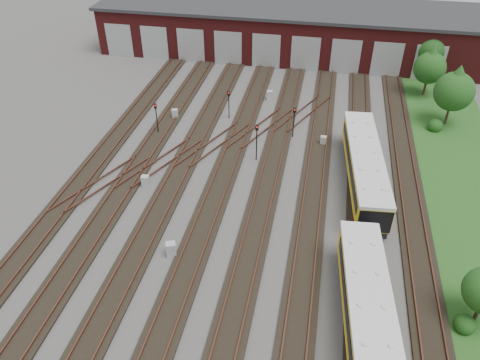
# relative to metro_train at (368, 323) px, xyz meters

# --- Properties ---
(ground) EXTENTS (120.00, 120.00, 0.00)m
(ground) POSITION_rel_metro_train_xyz_m (-10.00, 5.61, -1.84)
(ground) COLOR #464341
(ground) RESTS_ON ground
(track_network) EXTENTS (30.40, 70.00, 0.33)m
(track_network) POSITION_rel_metro_train_xyz_m (-10.17, 6.20, -1.74)
(track_network) COLOR black
(track_network) RESTS_ON ground
(maintenance_shed) EXTENTS (51.00, 12.50, 6.35)m
(maintenance_shed) POSITION_rel_metro_train_xyz_m (-10.01, 45.58, 1.36)
(maintenance_shed) COLOR #561516
(maintenance_shed) RESTS_ON ground
(grass_verge) EXTENTS (8.00, 55.00, 0.05)m
(grass_verge) POSITION_rel_metro_train_xyz_m (9.00, 15.61, -1.82)
(grass_verge) COLOR #1F4B19
(grass_verge) RESTS_ON ground
(metro_train) EXTENTS (3.85, 46.46, 2.95)m
(metro_train) POSITION_rel_metro_train_xyz_m (0.00, 0.00, 0.00)
(metro_train) COLOR black
(metro_train) RESTS_ON ground
(signal_mast_0) EXTENTS (0.30, 0.28, 3.33)m
(signal_mast_0) POSITION_rel_metro_train_xyz_m (-20.17, 20.88, 0.29)
(signal_mast_0) COLOR black
(signal_mast_0) RESTS_ON ground
(signal_mast_1) EXTENTS (0.28, 0.26, 3.14)m
(signal_mast_1) POSITION_rel_metro_train_xyz_m (-13.78, 25.36, 0.17)
(signal_mast_1) COLOR black
(signal_mast_1) RESTS_ON ground
(signal_mast_2) EXTENTS (0.28, 0.27, 3.25)m
(signal_mast_2) POSITION_rel_metro_train_xyz_m (-6.68, 22.82, 0.24)
(signal_mast_2) COLOR black
(signal_mast_2) RESTS_ON ground
(signal_mast_3) EXTENTS (0.29, 0.27, 3.74)m
(signal_mast_3) POSITION_rel_metro_train_xyz_m (-9.58, 17.99, 0.53)
(signal_mast_3) COLOR black
(signal_mast_3) RESTS_ON ground
(relay_cabinet_0) EXTENTS (0.67, 0.57, 1.06)m
(relay_cabinet_0) POSITION_rel_metro_train_xyz_m (-18.23, 12.13, -1.31)
(relay_cabinet_0) COLOR #ADAFB3
(relay_cabinet_0) RESTS_ON ground
(relay_cabinet_1) EXTENTS (0.72, 0.64, 1.03)m
(relay_cabinet_1) POSITION_rel_metro_train_xyz_m (-19.44, 24.23, -1.33)
(relay_cabinet_1) COLOR #ADAFB3
(relay_cabinet_1) RESTS_ON ground
(relay_cabinet_2) EXTENTS (0.85, 0.79, 1.15)m
(relay_cabinet_2) POSITION_rel_metro_train_xyz_m (-13.50, 4.67, -1.27)
(relay_cabinet_2) COLOR #ADAFB3
(relay_cabinet_2) RESTS_ON ground
(relay_cabinet_3) EXTENTS (0.72, 0.64, 1.06)m
(relay_cabinet_3) POSITION_rel_metro_train_xyz_m (-10.17, 30.56, -1.31)
(relay_cabinet_3) COLOR #ADAFB3
(relay_cabinet_3) RESTS_ON ground
(relay_cabinet_4) EXTENTS (0.58, 0.49, 0.93)m
(relay_cabinet_4) POSITION_rel_metro_train_xyz_m (-3.62, 21.91, -1.38)
(relay_cabinet_4) COLOR #ADAFB3
(relay_cabinet_4) RESTS_ON ground
(tree_0) EXTENTS (3.74, 3.74, 6.20)m
(tree_0) POSITION_rel_metro_train_xyz_m (7.94, 40.61, 2.14)
(tree_0) COLOR #372218
(tree_0) RESTS_ON ground
(tree_1) EXTENTS (3.56, 3.56, 5.90)m
(tree_1) POSITION_rel_metro_train_xyz_m (7.27, 35.16, 1.95)
(tree_1) COLOR #372218
(tree_1) RESTS_ON ground
(tree_2) EXTENTS (3.96, 3.96, 6.56)m
(tree_2) POSITION_rel_metro_train_xyz_m (8.73, 28.52, 2.37)
(tree_2) COLOR #372218
(tree_2) RESTS_ON ground
(bush_0) EXTENTS (1.29, 1.29, 1.29)m
(bush_0) POSITION_rel_metro_train_xyz_m (6.00, 2.12, -1.20)
(bush_0) COLOR #1B4112
(bush_0) RESTS_ON ground
(bush_1) EXTENTS (1.48, 1.48, 1.48)m
(bush_1) POSITION_rel_metro_train_xyz_m (7.47, 27.00, -1.10)
(bush_1) COLOR #1B4112
(bush_1) RESTS_ON ground
(bush_2) EXTENTS (1.40, 1.40, 1.40)m
(bush_2) POSITION_rel_metro_train_xyz_m (10.79, 35.37, -1.14)
(bush_2) COLOR #1B4112
(bush_2) RESTS_ON ground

